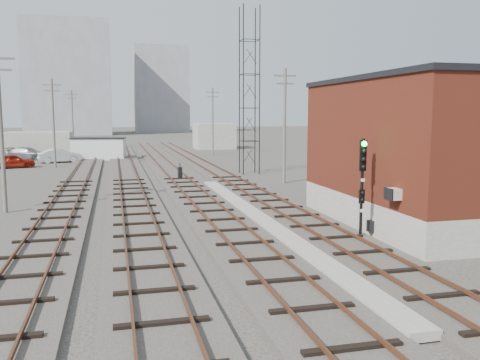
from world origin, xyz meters
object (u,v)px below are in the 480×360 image
object	(u,v)px
signal_mast	(362,180)
switch_stand	(180,173)
car_red	(13,161)
car_silver	(60,156)
car_grey	(27,153)
site_trailer	(99,148)

from	to	relation	value
signal_mast	switch_stand	bearing A→B (deg)	103.09
car_red	switch_stand	bearing A→B (deg)	-151.39
car_silver	signal_mast	bearing A→B (deg)	-171.82
signal_mast	car_red	xyz separation A→B (m)	(-20.31, 35.96, -1.92)
car_red	car_silver	size ratio (longest dim) A/B	0.88
car_silver	switch_stand	bearing A→B (deg)	-163.35
signal_mast	car_grey	world-z (taller)	signal_mast
switch_stand	site_trailer	world-z (taller)	site_trailer
site_trailer	car_grey	bearing A→B (deg)	173.84
switch_stand	car_grey	xyz separation A→B (m)	(-15.47, 24.43, 0.11)
switch_stand	car_silver	bearing A→B (deg)	107.99
car_grey	switch_stand	bearing A→B (deg)	-126.26
signal_mast	switch_stand	xyz separation A→B (m)	(-5.06, 21.78, -2.00)
switch_stand	car_silver	world-z (taller)	car_silver
signal_mast	site_trailer	xyz separation A→B (m)	(-12.08, 44.00, -1.29)
switch_stand	signal_mast	bearing A→B (deg)	-88.95
signal_mast	car_grey	bearing A→B (deg)	113.95
signal_mast	switch_stand	size ratio (longest dim) A/B	3.27
site_trailer	car_grey	world-z (taller)	site_trailer
site_trailer	signal_mast	bearing A→B (deg)	-66.12
switch_stand	car_silver	xyz separation A→B (m)	(-11.20, 19.38, 0.15)
signal_mast	car_silver	bearing A→B (deg)	111.57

